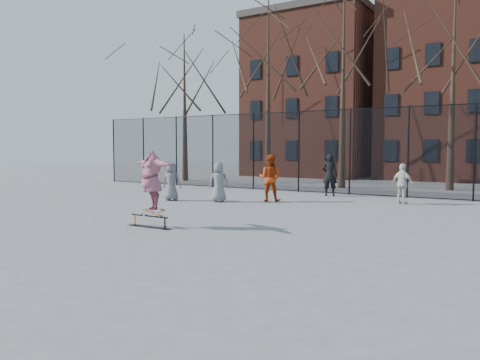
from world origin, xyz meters
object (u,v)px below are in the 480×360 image
Objects in this scene: skater at (152,183)px; bystander_black at (330,175)px; skate_rail at (150,223)px; bystander_white at (403,184)px; bystander_red at (270,178)px; bystander_grey at (171,182)px; skateboard at (152,214)px; bystander_extra at (219,182)px.

skater is 10.62m from bystander_black.
skate_rail is 0.95× the size of bystander_white.
bystander_red is (-1.29, -3.30, -0.00)m from bystander_black.
bystander_grey is 4.07m from bystander_red.
bystander_black and bystander_red have the same top height.
skate_rail is 7.32m from bystander_red.
bystander_white is at bearing 144.43° from bystander_black.
bystander_red reaches higher than bystander_grey.
skateboard reaches higher than skate_rail.
bystander_white is 0.99× the size of bystander_extra.
bystander_grey is 1.00× the size of bystander_white.
bystander_red is (-0.27, 7.27, 0.58)m from skateboard.
bystander_black reaches higher than skateboard.
bystander_grey reaches higher than skateboard.
bystander_black is at bearing -0.99° from bystander_white.
skater is at bearing 75.93° from bystander_extra.
skater is 6.28m from bystander_extra.
bystander_black is 3.55m from bystander_red.
skate_rail is 0.26m from skateboard.
skateboard is (0.10, -0.00, 0.25)m from skate_rail.
bystander_black is at bearing 83.96° from skate_rail.
skater is at bearing -0.00° from skate_rail.
skater is at bearing 78.64° from bystander_red.
bystander_red reaches higher than bystander_white.
bystander_white is at bearing -171.87° from bystander_red.
bystander_grey is at bearing 15.44° from bystander_red.
bystander_black reaches higher than skate_rail.
skater reaches higher than bystander_black.
skateboard is 0.39× the size of bystander_red.
bystander_white is at bearing 63.64° from skateboard.
skater reaches higher than skateboard.
skateboard is 10.25m from bystander_white.
bystander_white is (4.55, 9.18, -0.44)m from skater.
bystander_grey is at bearing 33.27° from bystander_black.
bystander_red reaches higher than bystander_extra.
skate_rail is at bearing 83.63° from bystander_white.
bystander_red is at bearing 114.12° from skater.
skate_rail is 1.11m from skater.
bystander_red is at bearing -173.56° from bystander_extra.
bystander_grey is at bearing 125.16° from skate_rail.
bystander_black is (1.12, 10.57, 0.82)m from skate_rail.
bystander_extra is at bearing 106.94° from skate_rail.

